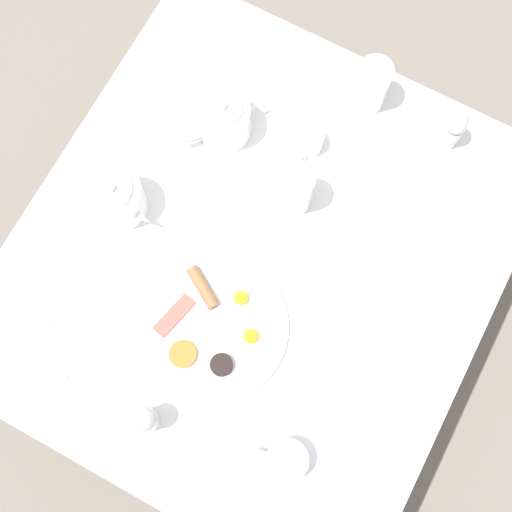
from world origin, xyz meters
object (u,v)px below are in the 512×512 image
at_px(teapot_far, 223,120).
at_px(fork_by_plate, 364,365).
at_px(breakfast_plate, 213,326).
at_px(water_glass_short, 296,189).
at_px(creamer_jug, 309,141).
at_px(fork_spare, 410,283).
at_px(pepper_grinder, 144,420).
at_px(water_glass_tall, 371,86).
at_px(teapot_near, 116,198).
at_px(spoon_for_tea, 479,194).
at_px(knife_by_plate, 60,361).
at_px(teacup_with_saucer_left, 286,460).
at_px(salt_grinder, 452,129).
at_px(napkin_folded, 379,196).

xyz_separation_m(teapot_far, fork_by_plate, (0.32, 0.50, -0.05)).
xyz_separation_m(breakfast_plate, water_glass_short, (-0.32, 0.02, 0.06)).
relative_size(creamer_jug, fork_spare, 0.60).
height_order(teapot_far, pepper_grinder, teapot_far).
distance_m(teapot_far, water_glass_tall, 0.33).
relative_size(breakfast_plate, teapot_near, 1.53).
bearing_deg(water_glass_tall, water_glass_short, -7.02).
distance_m(water_glass_tall, fork_by_plate, 0.60).
relative_size(pepper_grinder, spoon_for_tea, 0.83).
bearing_deg(water_glass_short, fork_spare, 80.84).
bearing_deg(knife_by_plate, water_glass_short, 153.72).
bearing_deg(pepper_grinder, breakfast_plate, 174.21).
height_order(water_glass_tall, fork_spare, water_glass_tall).
distance_m(teapot_far, teacup_with_saucer_left, 0.72).
relative_size(water_glass_short, fork_spare, 1.00).
height_order(breakfast_plate, knife_by_plate, breakfast_plate).
xyz_separation_m(teapot_near, pepper_grinder, (0.36, 0.28, 0.01)).
bearing_deg(teacup_with_saucer_left, water_glass_tall, -165.65).
height_order(teapot_far, fork_by_plate, teapot_far).
xyz_separation_m(knife_by_plate, spoon_for_tea, (-0.74, 0.61, -0.00)).
height_order(pepper_grinder, fork_by_plate, pepper_grinder).
distance_m(teacup_with_saucer_left, spoon_for_tea, 0.70).
bearing_deg(teapot_near, salt_grinder, 50.97).
relative_size(spoon_for_tea, fork_spare, 1.01).
relative_size(breakfast_plate, fork_by_plate, 1.96).
relative_size(teapot_far, teacup_with_saucer_left, 1.29).
relative_size(teapot_far, knife_by_plate, 1.08).
bearing_deg(fork_by_plate, napkin_folded, -158.89).
distance_m(creamer_jug, spoon_for_tea, 0.39).
xyz_separation_m(spoon_for_tea, fork_spare, (0.25, -0.05, 0.00)).
relative_size(teacup_with_saucer_left, water_glass_tall, 0.99).
relative_size(breakfast_plate, knife_by_plate, 1.92).
bearing_deg(napkin_folded, teapot_near, -59.67).
relative_size(breakfast_plate, spoon_for_tea, 2.23).
bearing_deg(creamer_jug, teacup_with_saucer_left, 23.25).
relative_size(teapot_near, teacup_with_saucer_left, 1.49).
bearing_deg(water_glass_tall, spoon_for_tea, 74.54).
xyz_separation_m(napkin_folded, spoon_for_tea, (-0.11, 0.19, -0.00)).
distance_m(breakfast_plate, napkin_folded, 0.46).
bearing_deg(knife_by_plate, pepper_grinder, 85.41).
bearing_deg(teapot_near, teacup_with_saucer_left, -17.47).
distance_m(teacup_with_saucer_left, knife_by_plate, 0.50).
height_order(teapot_far, water_glass_short, water_glass_short).
distance_m(knife_by_plate, spoon_for_tea, 0.96).
distance_m(breakfast_plate, water_glass_short, 0.33).
height_order(knife_by_plate, fork_spare, same).
bearing_deg(teacup_with_saucer_left, knife_by_plate, -84.77).
xyz_separation_m(teapot_near, teacup_with_saucer_left, (0.30, 0.56, -0.03)).
distance_m(breakfast_plate, pepper_grinder, 0.24).
distance_m(pepper_grinder, napkin_folded, 0.68).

